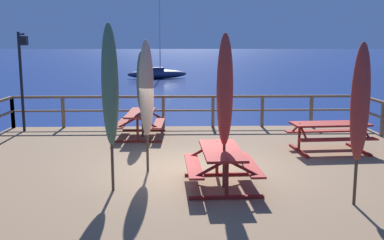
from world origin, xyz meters
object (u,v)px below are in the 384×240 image
picnic_table_back_left (222,159)px  patio_umbrella_short_front (142,83)px  picnic_table_front_right (141,119)px  patio_umbrella_tall_back_right (110,86)px  picnic_table_mid_right (330,131)px  patio_umbrella_short_mid (360,103)px  patio_umbrella_tall_front (146,89)px  patio_umbrella_tall_mid_right (225,91)px  sailboat_distant (157,74)px  lamp_post_hooked (22,67)px

picnic_table_back_left → patio_umbrella_short_front: 5.46m
picnic_table_front_right → patio_umbrella_tall_back_right: (-0.12, -5.18, 1.48)m
picnic_table_mid_right → patio_umbrella_short_mid: 4.29m
patio_umbrella_short_front → patio_umbrella_tall_front: size_ratio=0.89×
patio_umbrella_tall_mid_right → patio_umbrella_short_mid: bearing=-25.1°
picnic_table_back_left → picnic_table_mid_right: bearing=42.8°
patio_umbrella_short_front → patio_umbrella_tall_back_right: 5.18m
patio_umbrella_tall_front → patio_umbrella_short_front: bearing=96.1°
patio_umbrella_tall_front → patio_umbrella_short_mid: bearing=-30.0°
picnic_table_front_right → patio_umbrella_short_front: 1.10m
patio_umbrella_tall_front → patio_umbrella_short_mid: size_ratio=1.02×
sailboat_distant → patio_umbrella_tall_back_right: bearing=-88.6°
picnic_table_mid_right → lamp_post_hooked: bearing=161.9°
picnic_table_mid_right → patio_umbrella_short_mid: size_ratio=0.74×
picnic_table_front_right → sailboat_distant: size_ratio=0.27×
picnic_table_back_left → patio_umbrella_tall_mid_right: patio_umbrella_tall_mid_right is taller
picnic_table_back_left → picnic_table_front_right: bearing=112.0°
picnic_table_front_right → patio_umbrella_tall_mid_right: size_ratio=0.70×
patio_umbrella_short_front → lamp_post_hooked: lamp_post_hooked is taller
picnic_table_back_left → picnic_table_front_right: (-2.02, 4.98, 0.01)m
picnic_table_back_left → patio_umbrella_tall_mid_right: 1.38m
patio_umbrella_tall_front → sailboat_distant: sailboat_distant is taller
patio_umbrella_short_front → lamp_post_hooked: bearing=167.3°
patio_umbrella_short_front → patio_umbrella_tall_back_right: size_ratio=0.81×
picnic_table_mid_right → sailboat_distant: 34.18m
picnic_table_back_left → picnic_table_front_right: size_ratio=0.90×
patio_umbrella_tall_back_right → patio_umbrella_tall_front: (0.59, 1.30, -0.19)m
picnic_table_back_left → patio_umbrella_tall_mid_right: size_ratio=0.63×
picnic_table_mid_right → patio_umbrella_short_front: patio_umbrella_short_front is taller
picnic_table_mid_right → patio_umbrella_tall_mid_right: patio_umbrella_tall_mid_right is taller
patio_umbrella_short_front → patio_umbrella_tall_front: bearing=-83.9°
patio_umbrella_tall_mid_right → sailboat_distant: 36.77m
patio_umbrella_short_front → patio_umbrella_tall_back_right: patio_umbrella_tall_back_right is taller
picnic_table_front_right → patio_umbrella_short_mid: size_ratio=0.74×
patio_umbrella_tall_back_right → patio_umbrella_short_mid: size_ratio=1.12×
sailboat_distant → patio_umbrella_short_front: bearing=-88.1°
patio_umbrella_tall_mid_right → picnic_table_front_right: bearing=112.2°
sailboat_distant → patio_umbrella_short_mid: bearing=-82.0°
patio_umbrella_short_front → sailboat_distant: size_ratio=0.34×
picnic_table_back_left → patio_umbrella_short_mid: size_ratio=0.66×
patio_umbrella_tall_front → lamp_post_hooked: (-4.27, 4.74, 0.26)m
lamp_post_hooked → patio_umbrella_short_mid: bearing=-40.7°
picnic_table_back_left → patio_umbrella_tall_mid_right: (0.04, -0.06, 1.37)m
patio_umbrella_short_front → sailboat_distant: bearing=91.9°
picnic_table_back_left → patio_umbrella_short_front: (-1.96, 4.97, 1.10)m
patio_umbrella_tall_back_right → sailboat_distant: bearing=91.4°
picnic_table_mid_right → lamp_post_hooked: size_ratio=0.66×
picnic_table_back_left → patio_umbrella_short_mid: 2.82m
patio_umbrella_tall_back_right → patio_umbrella_tall_front: patio_umbrella_tall_back_right is taller
sailboat_distant → lamp_post_hooked: bearing=-95.2°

